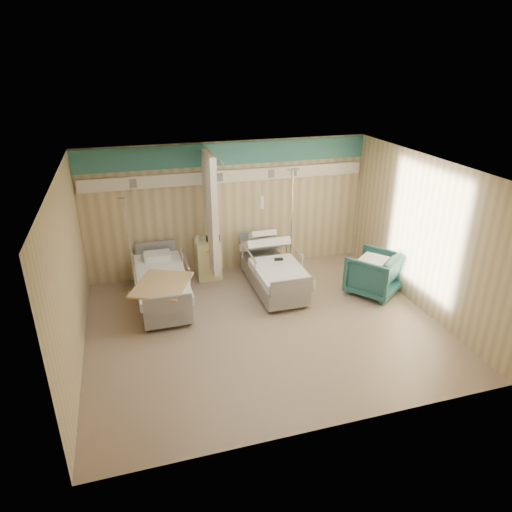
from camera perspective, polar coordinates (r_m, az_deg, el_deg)
The scene contains 13 objects.
ground at distance 8.10m, azimuth 0.97°, elevation -8.78°, with size 6.00×5.00×0.00m, color #8A725F.
room_walls at distance 7.49m, azimuth 0.27°, elevation 4.30°, with size 6.04×5.04×2.82m.
bed_right at distance 9.19m, azimuth 2.15°, elevation -2.35°, with size 1.00×2.16×0.63m, color white, non-canonical shape.
bed_left at distance 8.81m, azimuth -11.59°, elevation -4.09°, with size 1.00×2.16×0.63m, color white, non-canonical shape.
bedside_cabinet at distance 9.68m, azimuth -6.01°, elevation -0.34°, with size 0.50×0.48×0.85m, color beige.
visitor_armchair at distance 9.28m, azimuth 14.50°, elevation -2.14°, with size 0.90×0.92×0.84m, color #1F4E4E.
waffle_blanket at distance 9.08m, azimuth 14.66°, elevation 0.41°, with size 0.60×0.54×0.07m, color silver.
iv_stand_right at distance 10.06m, azimuth 4.31°, elevation 0.91°, with size 0.40×0.40×2.24m.
iv_stand_left at distance 9.48m, azimuth -15.12°, elevation -1.83°, with size 0.35×0.35×1.93m.
call_remote at distance 9.07m, azimuth 2.85°, elevation -0.40°, with size 0.17×0.08×0.04m, color black.
tan_blanket at distance 8.24m, azimuth -11.69°, elevation -3.51°, with size 0.87×1.09×0.04m, color tan.
toiletry_bag at distance 9.42m, azimuth -5.41°, elevation 2.22°, with size 0.24×0.15×0.13m, color black.
white_cup at distance 9.46m, azimuth -7.29°, elevation 2.20°, with size 0.08×0.08×0.12m, color white.
Camera 1 is at (-2.06, -6.51, 4.37)m, focal length 32.00 mm.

